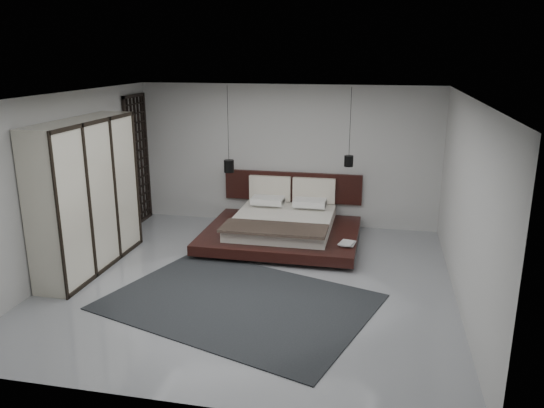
% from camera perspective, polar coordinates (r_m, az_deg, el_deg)
% --- Properties ---
extents(floor, '(6.00, 6.00, 0.00)m').
position_cam_1_polar(floor, '(8.22, -2.22, -8.32)').
color(floor, gray).
rests_on(floor, ground).
extents(ceiling, '(6.00, 6.00, 0.00)m').
position_cam_1_polar(ceiling, '(7.52, -2.45, 11.53)').
color(ceiling, white).
rests_on(ceiling, wall_back).
extents(wall_back, '(6.00, 0.00, 6.00)m').
position_cam_1_polar(wall_back, '(10.61, 1.62, 5.21)').
color(wall_back, '#AFAFAD').
rests_on(wall_back, floor).
extents(wall_front, '(6.00, 0.00, 6.00)m').
position_cam_1_polar(wall_front, '(5.05, -10.68, -7.42)').
color(wall_front, '#AFAFAD').
rests_on(wall_front, floor).
extents(wall_left, '(0.00, 6.00, 6.00)m').
position_cam_1_polar(wall_left, '(8.95, -21.32, 2.08)').
color(wall_left, '#AFAFAD').
rests_on(wall_left, floor).
extents(wall_right, '(0.00, 6.00, 6.00)m').
position_cam_1_polar(wall_right, '(7.62, 20.13, -0.10)').
color(wall_right, '#AFAFAD').
rests_on(wall_right, floor).
extents(lattice_screen, '(0.05, 0.90, 2.60)m').
position_cam_1_polar(lattice_screen, '(11.03, -14.23, 4.61)').
color(lattice_screen, black).
rests_on(lattice_screen, floor).
extents(bed, '(2.78, 2.39, 1.08)m').
position_cam_1_polar(bed, '(9.83, 1.15, -2.37)').
color(bed, black).
rests_on(bed, floor).
extents(book_lower, '(0.27, 0.33, 0.03)m').
position_cam_1_polar(book_lower, '(9.09, 7.49, -4.18)').
color(book_lower, '#99724C').
rests_on(book_lower, bed).
extents(book_upper, '(0.29, 0.35, 0.02)m').
position_cam_1_polar(book_upper, '(9.05, 7.36, -4.08)').
color(book_upper, '#99724C').
rests_on(book_upper, book_lower).
extents(pendant_left, '(0.19, 0.19, 1.64)m').
position_cam_1_polar(pendant_left, '(10.24, -4.66, 4.11)').
color(pendant_left, black).
rests_on(pendant_left, ceiling).
extents(pendant_right, '(0.17, 0.17, 1.43)m').
position_cam_1_polar(pendant_right, '(9.81, 8.26, 4.64)').
color(pendant_right, black).
rests_on(pendant_right, ceiling).
extents(wardrobe, '(0.58, 2.45, 2.40)m').
position_cam_1_polar(wardrobe, '(8.89, -19.32, 0.87)').
color(wardrobe, beige).
rests_on(wardrobe, floor).
extents(rug, '(4.14, 3.50, 0.02)m').
position_cam_1_polar(rug, '(7.59, -3.57, -10.46)').
color(rug, black).
rests_on(rug, floor).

